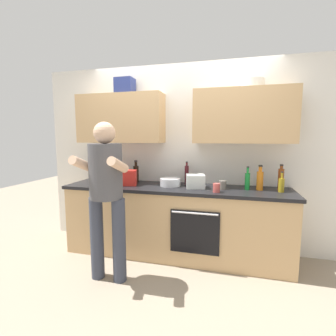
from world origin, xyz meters
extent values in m
plane|color=gray|center=(0.00, 0.00, 0.00)|extent=(12.00, 12.00, 0.00)
cube|color=silver|center=(0.00, 0.36, 1.25)|extent=(4.00, 0.06, 2.50)
cube|color=tan|center=(-0.80, 0.17, 1.77)|extent=(1.19, 0.32, 0.65)
cube|color=tan|center=(0.80, 0.17, 1.77)|extent=(1.19, 0.32, 0.65)
cylinder|color=silver|center=(0.90, 0.17, 2.15)|extent=(0.27, 0.27, 0.10)
cube|color=navy|center=(-0.73, 0.17, 2.20)|extent=(0.24, 0.20, 0.21)
cube|color=tan|center=(0.00, 0.00, 0.43)|extent=(2.80, 0.60, 0.86)
cube|color=black|center=(0.00, 0.00, 0.88)|extent=(2.84, 0.64, 0.04)
cube|color=black|center=(0.30, -0.31, 0.45)|extent=(0.56, 0.02, 0.50)
cylinder|color=silver|center=(0.30, -0.33, 0.68)|extent=(0.52, 0.02, 0.02)
cylinder|color=#383D4C|center=(-0.70, -0.72, 0.45)|extent=(0.14, 0.14, 0.89)
cylinder|color=#383D4C|center=(-0.44, -0.72, 0.45)|extent=(0.14, 0.14, 0.89)
cylinder|color=#4C4C51|center=(-0.57, -0.72, 1.18)|extent=(0.34, 0.34, 0.56)
sphere|color=#D8AD8C|center=(-0.57, -0.72, 1.57)|extent=(0.22, 0.22, 0.22)
cylinder|color=#D8AD8C|center=(-0.77, -0.84, 1.26)|extent=(0.09, 0.31, 0.19)
cylinder|color=#D8AD8C|center=(-0.37, -0.84, 1.26)|extent=(0.09, 0.31, 0.19)
cylinder|color=#8C4C14|center=(-1.23, 0.16, 1.03)|extent=(0.08, 0.08, 0.27)
cylinder|color=#8C4C14|center=(-1.23, 0.16, 1.20)|extent=(0.04, 0.04, 0.06)
cylinder|color=black|center=(-1.23, 0.16, 1.23)|extent=(0.04, 0.04, 0.02)
cylinder|color=red|center=(-0.86, -0.12, 0.99)|extent=(0.06, 0.06, 0.18)
cylinder|color=red|center=(-0.86, -0.12, 1.11)|extent=(0.03, 0.03, 0.05)
cylinder|color=black|center=(-0.86, -0.12, 1.14)|extent=(0.03, 0.03, 0.01)
cylinder|color=#198C33|center=(0.87, 0.05, 1.00)|extent=(0.06, 0.06, 0.20)
cylinder|color=#198C33|center=(0.87, 0.05, 1.13)|extent=(0.03, 0.03, 0.07)
cylinder|color=black|center=(0.87, 0.05, 1.17)|extent=(0.03, 0.03, 0.01)
cylinder|color=black|center=(-0.60, 0.18, 1.01)|extent=(0.08, 0.08, 0.23)
cylinder|color=black|center=(-0.60, 0.18, 1.16)|extent=(0.04, 0.04, 0.06)
cylinder|color=black|center=(-0.60, 0.18, 1.20)|extent=(0.04, 0.04, 0.02)
cylinder|color=#471419|center=(0.11, 0.21, 1.02)|extent=(0.05, 0.05, 0.25)
cylinder|color=#471419|center=(0.11, 0.21, 1.17)|extent=(0.03, 0.03, 0.04)
cylinder|color=black|center=(0.11, 0.21, 1.20)|extent=(0.03, 0.03, 0.01)
cylinder|color=olive|center=(1.24, 0.01, 0.98)|extent=(0.06, 0.06, 0.16)
cylinder|color=olive|center=(1.24, 0.01, 1.09)|extent=(0.02, 0.02, 0.07)
cylinder|color=black|center=(1.24, 0.01, 1.13)|extent=(0.03, 0.03, 0.01)
cylinder|color=brown|center=(1.25, 0.11, 1.03)|extent=(0.06, 0.06, 0.26)
cylinder|color=brown|center=(1.25, 0.11, 1.17)|extent=(0.03, 0.03, 0.04)
cylinder|color=black|center=(1.25, 0.11, 1.20)|extent=(0.04, 0.04, 0.02)
cylinder|color=orange|center=(1.02, 0.06, 1.01)|extent=(0.08, 0.08, 0.22)
cylinder|color=orange|center=(1.02, 0.06, 1.15)|extent=(0.04, 0.04, 0.06)
cylinder|color=black|center=(1.02, 0.06, 1.19)|extent=(0.05, 0.05, 0.02)
cylinder|color=#BF4C47|center=(0.53, -0.18, 0.95)|extent=(0.08, 0.08, 0.10)
cylinder|color=slate|center=(0.59, 0.00, 0.95)|extent=(0.09, 0.09, 0.10)
cylinder|color=silver|center=(-0.07, 0.04, 0.95)|extent=(0.26, 0.26, 0.10)
cube|color=brown|center=(-0.93, 0.09, 1.02)|extent=(0.10, 0.14, 0.23)
cylinder|color=black|center=(-0.94, 0.07, 1.16)|extent=(0.02, 0.02, 0.06)
cylinder|color=black|center=(-0.91, 0.11, 1.16)|extent=(0.02, 0.02, 0.06)
cube|color=silver|center=(0.26, 0.00, 0.98)|extent=(0.26, 0.25, 0.17)
cube|color=red|center=(-0.62, -0.05, 1.00)|extent=(0.27, 0.21, 0.20)
camera|label=1|loc=(0.67, -2.96, 1.52)|focal=26.05mm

